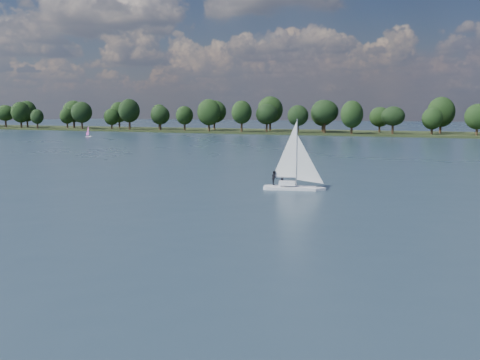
# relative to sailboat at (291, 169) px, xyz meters

# --- Properties ---
(ground) EXTENTS (700.00, 700.00, 0.00)m
(ground) POSITION_rel_sailboat_xyz_m (-3.29, 47.97, -2.68)
(ground) COLOR #233342
(ground) RESTS_ON ground
(far_shore) EXTENTS (660.00, 40.00, 1.50)m
(far_shore) POSITION_rel_sailboat_xyz_m (-3.29, 159.97, -2.68)
(far_shore) COLOR black
(far_shore) RESTS_ON ground
(sailboat) EXTENTS (7.58, 3.60, 9.62)m
(sailboat) POSITION_rel_sailboat_xyz_m (0.00, 0.00, 0.00)
(sailboat) COLOR white
(sailboat) RESTS_ON ground
(dinghy_pink) EXTENTS (2.65, 1.04, 4.23)m
(dinghy_pink) POSITION_rel_sailboat_xyz_m (-109.24, 99.64, -1.68)
(dinghy_pink) COLOR white
(dinghy_pink) RESTS_ON ground
(treeline) EXTENTS (562.23, 73.67, 17.84)m
(treeline) POSITION_rel_sailboat_xyz_m (-6.04, 156.41, 5.31)
(treeline) COLOR black
(treeline) RESTS_ON ground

